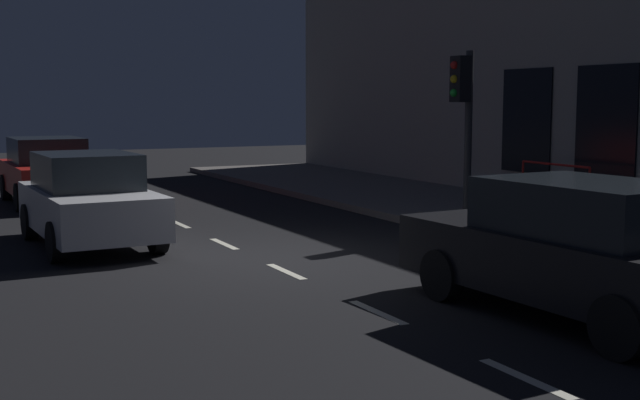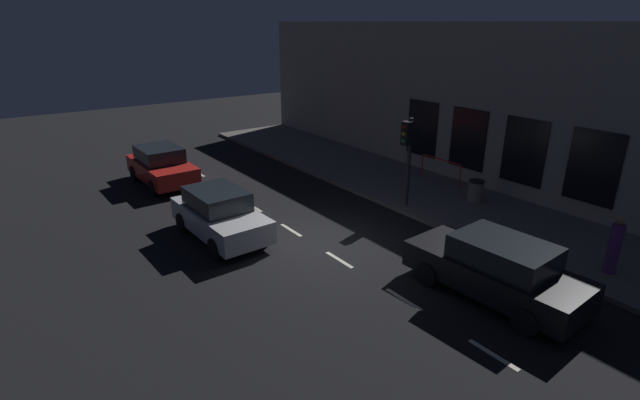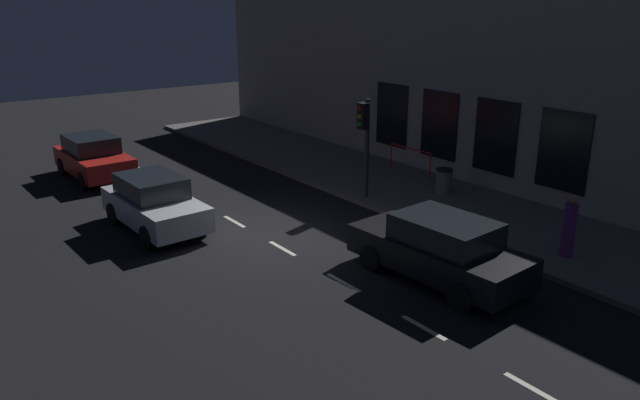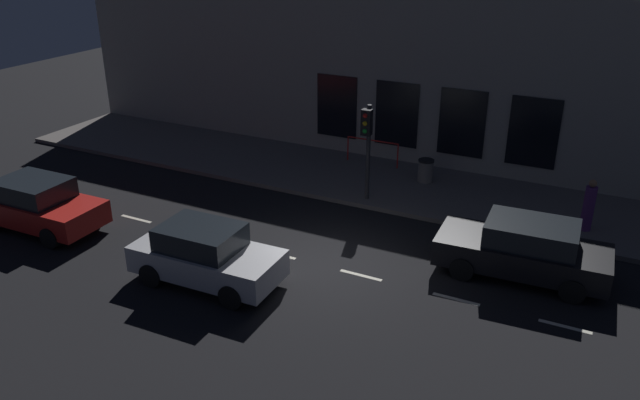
% 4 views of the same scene
% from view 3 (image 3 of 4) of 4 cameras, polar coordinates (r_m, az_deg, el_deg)
% --- Properties ---
extents(ground_plane, '(60.00, 60.00, 0.00)m').
position_cam_3_polar(ground_plane, '(17.23, -5.40, -3.52)').
color(ground_plane, black).
extents(sidewalk, '(4.50, 32.00, 0.15)m').
position_cam_3_polar(sidewalk, '(20.95, 9.25, 0.56)').
color(sidewalk, '#5B5654').
rests_on(sidewalk, ground).
extents(building_facade, '(0.65, 32.00, 6.52)m').
position_cam_3_polar(building_facade, '(22.13, 14.33, 9.64)').
color(building_facade, gray).
rests_on(building_facade, ground).
extents(lane_centre_line, '(0.12, 27.20, 0.01)m').
position_cam_3_polar(lane_centre_line, '(16.45, -3.54, -4.55)').
color(lane_centre_line, beige).
rests_on(lane_centre_line, ground).
extents(traffic_light, '(0.49, 0.32, 3.23)m').
position_cam_3_polar(traffic_light, '(19.63, 4.20, 6.48)').
color(traffic_light, '#2D2D30').
rests_on(traffic_light, sidewalk).
extents(parked_car_0, '(1.90, 3.96, 1.58)m').
position_cam_3_polar(parked_car_0, '(18.19, -15.27, -0.27)').
color(parked_car_0, '#B7B7BC').
rests_on(parked_car_0, ground).
extents(parked_car_1, '(2.07, 4.50, 1.58)m').
position_cam_3_polar(parked_car_1, '(14.66, 11.16, -4.49)').
color(parked_car_1, black).
rests_on(parked_car_1, ground).
extents(parked_car_2, '(1.94, 4.02, 1.58)m').
position_cam_3_polar(parked_car_2, '(24.18, -20.47, 3.78)').
color(parked_car_2, red).
rests_on(parked_car_2, ground).
extents(pedestrian_0, '(0.46, 0.46, 1.62)m').
position_cam_3_polar(pedestrian_0, '(16.56, 22.29, -2.45)').
color(pedestrian_0, '#5B2D70').
rests_on(pedestrian_0, sidewalk).
extents(trash_bin, '(0.57, 0.57, 0.81)m').
position_cam_3_polar(trash_bin, '(20.95, 11.54, 1.81)').
color(trash_bin, slate).
rests_on(trash_bin, sidewalk).
extents(red_railing, '(0.05, 2.10, 0.97)m').
position_cam_3_polar(red_railing, '(22.97, 8.46, 4.24)').
color(red_railing, red).
rests_on(red_railing, sidewalk).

